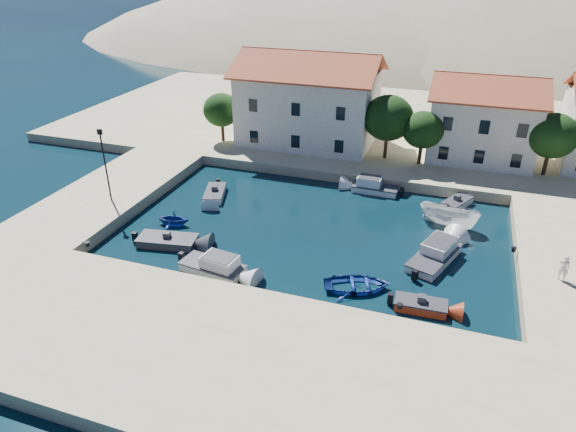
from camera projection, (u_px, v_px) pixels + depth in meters
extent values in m
plane|color=black|center=(269.00, 303.00, 32.59)|extent=(400.00, 400.00, 0.00)
cube|color=tan|center=(229.00, 361.00, 27.32)|extent=(52.00, 12.00, 1.00)
cube|color=tan|center=(112.00, 193.00, 46.23)|extent=(8.00, 20.00, 1.00)
cube|color=tan|center=(393.00, 127.00, 63.69)|extent=(80.00, 36.00, 1.00)
ellipsoid|color=gray|center=(382.00, 119.00, 137.05)|extent=(198.00, 126.00, 72.00)
ellipsoid|color=gray|center=(553.00, 132.00, 143.16)|extent=(220.00, 176.00, 99.00)
cube|color=beige|center=(309.00, 108.00, 55.65)|extent=(14.00, 9.00, 7.50)
pyramid|color=brown|center=(309.00, 62.00, 53.42)|extent=(14.70, 9.45, 2.20)
cube|color=beige|center=(483.00, 126.00, 51.52)|extent=(10.00, 8.00, 6.50)
pyramid|color=brown|center=(490.00, 85.00, 49.61)|extent=(10.50, 8.40, 1.80)
cylinder|color=#382314|center=(223.00, 130.00, 56.87)|extent=(0.36, 0.36, 2.50)
ellipsoid|color=black|center=(221.00, 110.00, 55.84)|extent=(4.00, 4.00, 3.60)
cylinder|color=#382314|center=(386.00, 144.00, 51.99)|extent=(0.36, 0.36, 3.00)
ellipsoid|color=black|center=(388.00, 118.00, 50.74)|extent=(5.00, 5.00, 4.50)
cylinder|color=#382314|center=(420.00, 152.00, 50.67)|extent=(0.36, 0.36, 2.50)
ellipsoid|color=black|center=(423.00, 130.00, 49.64)|extent=(4.00, 4.00, 3.60)
cylinder|color=#382314|center=(546.00, 161.00, 48.14)|extent=(0.36, 0.36, 2.75)
ellipsoid|color=black|center=(553.00, 136.00, 47.00)|extent=(4.60, 4.60, 4.14)
cylinder|color=black|center=(106.00, 167.00, 42.51)|extent=(0.14, 0.14, 6.00)
cube|color=black|center=(100.00, 132.00, 41.13)|extent=(0.35, 0.25, 0.45)
cylinder|color=black|center=(87.00, 244.00, 36.85)|extent=(0.36, 0.36, 0.30)
cylinder|color=black|center=(400.00, 306.00, 30.42)|extent=(0.36, 0.36, 0.30)
cylinder|color=black|center=(514.00, 250.00, 36.21)|extent=(0.36, 0.36, 0.30)
cube|color=#343439|center=(168.00, 241.00, 39.00)|extent=(4.62, 2.64, 0.90)
cube|color=#343439|center=(167.00, 238.00, 38.85)|extent=(4.73, 2.70, 0.10)
cube|color=#343439|center=(167.00, 235.00, 38.75)|extent=(0.58, 0.58, 0.50)
cube|color=silver|center=(213.00, 269.00, 35.67)|extent=(4.68, 2.51, 0.90)
cube|color=#343439|center=(212.00, 265.00, 35.52)|extent=(4.79, 2.56, 0.10)
cube|color=silver|center=(212.00, 260.00, 35.34)|extent=(2.56, 1.93, 0.90)
imported|color=navy|center=(357.00, 289.00, 33.99)|extent=(5.17, 4.42, 0.91)
cube|color=maroon|center=(421.00, 306.00, 31.90)|extent=(3.19, 1.53, 0.90)
cube|color=#343439|center=(421.00, 302.00, 31.75)|extent=(3.27, 1.56, 0.10)
cube|color=#343439|center=(422.00, 299.00, 31.65)|extent=(0.52, 0.52, 0.50)
cube|color=silver|center=(434.00, 258.00, 36.86)|extent=(3.71, 5.58, 0.90)
cube|color=#343439|center=(435.00, 254.00, 36.71)|extent=(3.79, 5.71, 0.10)
cube|color=silver|center=(435.00, 250.00, 36.54)|extent=(2.60, 3.18, 0.90)
imported|color=silver|center=(448.00, 226.00, 41.79)|extent=(5.15, 2.92, 1.87)
cube|color=silver|center=(457.00, 204.00, 44.84)|extent=(2.71, 3.42, 0.90)
cube|color=#343439|center=(457.00, 200.00, 44.69)|extent=(2.77, 3.50, 0.10)
cube|color=#343439|center=(457.00, 198.00, 44.59)|extent=(0.67, 0.67, 0.50)
imported|color=navy|center=(174.00, 225.00, 41.94)|extent=(2.99, 2.68, 1.41)
cube|color=silver|center=(215.00, 194.00, 46.63)|extent=(2.66, 3.98, 0.90)
cube|color=#343439|center=(215.00, 191.00, 46.48)|extent=(2.72, 4.07, 0.10)
cube|color=#343439|center=(215.00, 188.00, 46.37)|extent=(0.63, 0.63, 0.50)
cube|color=silver|center=(375.00, 190.00, 47.49)|extent=(4.15, 1.86, 0.90)
cube|color=#343439|center=(375.00, 186.00, 47.34)|extent=(4.25, 1.90, 0.10)
cube|color=silver|center=(376.00, 183.00, 47.17)|extent=(2.22, 1.54, 0.90)
imported|color=silver|center=(564.00, 268.00, 32.80)|extent=(0.68, 0.47, 1.78)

